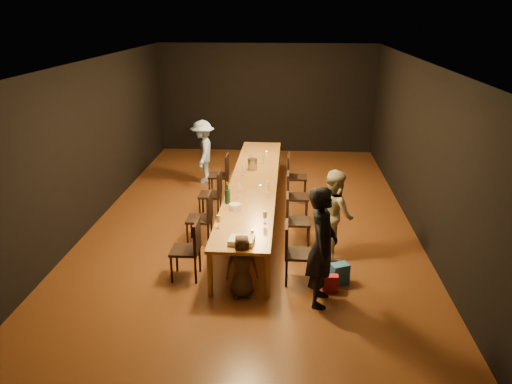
# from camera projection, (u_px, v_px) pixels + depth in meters

# --- Properties ---
(ground) EXTENTS (10.00, 10.00, 0.00)m
(ground) POSITION_uv_depth(u_px,v_px,m) (254.00, 217.00, 9.80)
(ground) COLOR #401D10
(ground) RESTS_ON ground
(room_shell) EXTENTS (6.04, 10.04, 3.02)m
(room_shell) POSITION_uv_depth(u_px,v_px,m) (253.00, 112.00, 9.09)
(room_shell) COLOR black
(room_shell) RESTS_ON ground
(table) EXTENTS (0.90, 6.00, 0.75)m
(table) POSITION_uv_depth(u_px,v_px,m) (253.00, 184.00, 9.56)
(table) COLOR #9C5E2D
(table) RESTS_ON ground
(chair_right_0) EXTENTS (0.42, 0.42, 0.93)m
(chair_right_0) POSITION_uv_depth(u_px,v_px,m) (299.00, 253.00, 7.34)
(chair_right_0) COLOR black
(chair_right_0) RESTS_ON ground
(chair_right_1) EXTENTS (0.42, 0.42, 0.93)m
(chair_right_1) POSITION_uv_depth(u_px,v_px,m) (298.00, 221.00, 8.47)
(chair_right_1) COLOR black
(chair_right_1) RESTS_ON ground
(chair_right_2) EXTENTS (0.42, 0.42, 0.93)m
(chair_right_2) POSITION_uv_depth(u_px,v_px,m) (298.00, 196.00, 9.59)
(chair_right_2) COLOR black
(chair_right_2) RESTS_ON ground
(chair_right_3) EXTENTS (0.42, 0.42, 0.93)m
(chair_right_3) POSITION_uv_depth(u_px,v_px,m) (297.00, 177.00, 10.71)
(chair_right_3) COLOR black
(chair_right_3) RESTS_ON ground
(chair_left_0) EXTENTS (0.42, 0.42, 0.93)m
(chair_left_0) POSITION_uv_depth(u_px,v_px,m) (185.00, 250.00, 7.45)
(chair_left_0) COLOR black
(chair_left_0) RESTS_ON ground
(chair_left_1) EXTENTS (0.42, 0.42, 0.93)m
(chair_left_1) POSITION_uv_depth(u_px,v_px,m) (199.00, 218.00, 8.57)
(chair_left_1) COLOR black
(chair_left_1) RESTS_ON ground
(chair_left_2) EXTENTS (0.42, 0.42, 0.93)m
(chair_left_2) POSITION_uv_depth(u_px,v_px,m) (210.00, 194.00, 9.70)
(chair_left_2) COLOR black
(chair_left_2) RESTS_ON ground
(chair_left_3) EXTENTS (0.42, 0.42, 0.93)m
(chair_left_3) POSITION_uv_depth(u_px,v_px,m) (219.00, 175.00, 10.82)
(chair_left_3) COLOR black
(chair_left_3) RESTS_ON ground
(woman_birthday) EXTENTS (0.48, 0.67, 1.70)m
(woman_birthday) POSITION_uv_depth(u_px,v_px,m) (322.00, 247.00, 6.68)
(woman_birthday) COLOR black
(woman_birthday) RESTS_ON ground
(woman_tan) EXTENTS (0.78, 0.87, 1.48)m
(woman_tan) POSITION_uv_depth(u_px,v_px,m) (334.00, 214.00, 8.04)
(woman_tan) COLOR #BAAF8C
(woman_tan) RESTS_ON ground
(man_blue) EXTENTS (0.66, 1.01, 1.47)m
(man_blue) POSITION_uv_depth(u_px,v_px,m) (203.00, 152.00, 11.58)
(man_blue) COLOR #8EB0DB
(man_blue) RESTS_ON ground
(child) EXTENTS (0.50, 0.37, 0.93)m
(child) POSITION_uv_depth(u_px,v_px,m) (242.00, 266.00, 6.97)
(child) COLOR #463527
(child) RESTS_ON ground
(gift_bag_red) EXTENTS (0.22, 0.13, 0.26)m
(gift_bag_red) POSITION_uv_depth(u_px,v_px,m) (330.00, 283.00, 7.18)
(gift_bag_red) COLOR red
(gift_bag_red) RESTS_ON ground
(gift_bag_blue) EXTENTS (0.31, 0.27, 0.32)m
(gift_bag_blue) POSITION_uv_depth(u_px,v_px,m) (339.00, 274.00, 7.37)
(gift_bag_blue) COLOR #2969B2
(gift_bag_blue) RESTS_ON ground
(birthday_cake) EXTENTS (0.37, 0.31, 0.08)m
(birthday_cake) POSITION_uv_depth(u_px,v_px,m) (241.00, 241.00, 6.99)
(birthday_cake) COLOR white
(birthday_cake) RESTS_ON table
(plate_stack) EXTENTS (0.24, 0.24, 0.11)m
(plate_stack) POSITION_uv_depth(u_px,v_px,m) (235.00, 207.00, 8.14)
(plate_stack) COLOR white
(plate_stack) RESTS_ON table
(champagne_bottle) EXTENTS (0.12, 0.12, 0.38)m
(champagne_bottle) POSITION_uv_depth(u_px,v_px,m) (227.00, 193.00, 8.39)
(champagne_bottle) COLOR black
(champagne_bottle) RESTS_ON table
(ice_bucket) EXTENTS (0.22, 0.22, 0.22)m
(ice_bucket) POSITION_uv_depth(u_px,v_px,m) (253.00, 164.00, 10.25)
(ice_bucket) COLOR #A4A4A8
(ice_bucket) RESTS_ON table
(wineglass_0) EXTENTS (0.06, 0.06, 0.21)m
(wineglass_0) POSITION_uv_depth(u_px,v_px,m) (218.00, 222.00, 7.46)
(wineglass_0) COLOR beige
(wineglass_0) RESTS_ON table
(wineglass_1) EXTENTS (0.06, 0.06, 0.21)m
(wineglass_1) POSITION_uv_depth(u_px,v_px,m) (265.00, 217.00, 7.61)
(wineglass_1) COLOR beige
(wineglass_1) RESTS_ON table
(wineglass_2) EXTENTS (0.06, 0.06, 0.21)m
(wineglass_2) POSITION_uv_depth(u_px,v_px,m) (239.00, 189.00, 8.81)
(wineglass_2) COLOR silver
(wineglass_2) RESTS_ON table
(wineglass_3) EXTENTS (0.06, 0.06, 0.21)m
(wineglass_3) POSITION_uv_depth(u_px,v_px,m) (267.00, 187.00, 8.91)
(wineglass_3) COLOR beige
(wineglass_3) RESTS_ON table
(wineglass_4) EXTENTS (0.06, 0.06, 0.21)m
(wineglass_4) POSITION_uv_depth(u_px,v_px,m) (244.00, 170.00, 9.90)
(wineglass_4) COLOR silver
(wineglass_4) RESTS_ON table
(wineglass_5) EXTENTS (0.06, 0.06, 0.21)m
(wineglass_5) POSITION_uv_depth(u_px,v_px,m) (263.00, 159.00, 10.63)
(wineglass_5) COLOR silver
(wineglass_5) RESTS_ON table
(tealight_near) EXTENTS (0.05, 0.05, 0.03)m
(tealight_near) POSITION_uv_depth(u_px,v_px,m) (252.00, 231.00, 7.36)
(tealight_near) COLOR #B2B7B2
(tealight_near) RESTS_ON table
(tealight_mid) EXTENTS (0.05, 0.05, 0.03)m
(tealight_mid) POSITION_uv_depth(u_px,v_px,m) (260.00, 186.00, 9.24)
(tealight_mid) COLOR #B2B7B2
(tealight_mid) RESTS_ON table
(tealight_far) EXTENTS (0.05, 0.05, 0.03)m
(tealight_far) POSITION_uv_depth(u_px,v_px,m) (266.00, 152.00, 11.44)
(tealight_far) COLOR #B2B7B2
(tealight_far) RESTS_ON table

